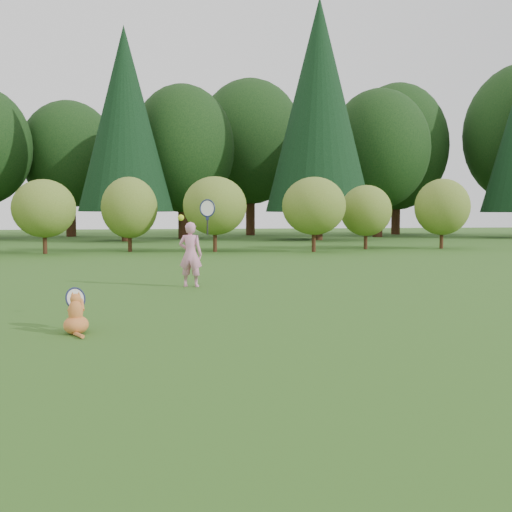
{
  "coord_description": "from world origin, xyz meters",
  "views": [
    {
      "loc": [
        -1.47,
        -7.04,
        1.26
      ],
      "look_at": [
        0.2,
        0.8,
        0.7
      ],
      "focal_mm": 40.0,
      "sensor_mm": 36.0,
      "label": 1
    }
  ],
  "objects": [
    {
      "name": "ground",
      "position": [
        0.0,
        0.0,
        0.0
      ],
      "size": [
        100.0,
        100.0,
        0.0
      ],
      "primitive_type": "plane",
      "color": "#2F5818",
      "rests_on": "ground"
    },
    {
      "name": "shrub_row",
      "position": [
        0.0,
        13.0,
        1.4
      ],
      "size": [
        28.0,
        3.0,
        2.8
      ],
      "primitive_type": null,
      "color": "#576E22",
      "rests_on": "ground"
    },
    {
      "name": "woodland_backdrop",
      "position": [
        0.0,
        23.0,
        7.5
      ],
      "size": [
        48.0,
        10.0,
        15.0
      ],
      "primitive_type": null,
      "color": "black",
      "rests_on": "ground"
    },
    {
      "name": "child",
      "position": [
        -0.49,
        3.13,
        0.61
      ],
      "size": [
        0.68,
        0.43,
        1.74
      ],
      "rotation": [
        0.0,
        0.0,
        2.76
      ],
      "color": "pink",
      "rests_on": "ground"
    },
    {
      "name": "cat",
      "position": [
        -2.1,
        -0.69,
        0.23
      ],
      "size": [
        0.32,
        0.64,
        0.6
      ],
      "rotation": [
        0.0,
        0.0,
        -0.03
      ],
      "color": "#BF5824",
      "rests_on": "ground"
    },
    {
      "name": "tennis_ball",
      "position": [
        -0.94,
        -0.29,
        1.24
      ],
      "size": [
        0.07,
        0.07,
        0.07
      ],
      "color": "gold",
      "rests_on": "ground"
    }
  ]
}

